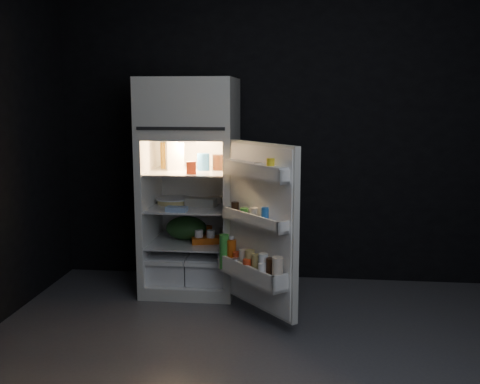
# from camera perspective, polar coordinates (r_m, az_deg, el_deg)

# --- Properties ---
(floor) EXTENTS (4.00, 3.40, 0.00)m
(floor) POSITION_cam_1_polar(r_m,az_deg,el_deg) (3.64, 3.23, -16.89)
(floor) COLOR #4B4B50
(floor) RESTS_ON ground
(wall_back) EXTENTS (4.00, 0.00, 2.70)m
(wall_back) POSITION_cam_1_polar(r_m,az_deg,el_deg) (4.97, 4.45, 6.40)
(wall_back) COLOR black
(wall_back) RESTS_ON ground
(wall_front) EXTENTS (4.00, 0.00, 2.70)m
(wall_front) POSITION_cam_1_polar(r_m,az_deg,el_deg) (1.59, 0.34, -0.34)
(wall_front) COLOR black
(wall_front) RESTS_ON ground
(refrigerator) EXTENTS (0.76, 0.71, 1.78)m
(refrigerator) POSITION_cam_1_polar(r_m,az_deg,el_deg) (4.72, -5.01, 1.41)
(refrigerator) COLOR silver
(refrigerator) RESTS_ON ground
(fridge_door) EXTENTS (0.62, 0.67, 1.22)m
(fridge_door) POSITION_cam_1_polar(r_m,az_deg,el_deg) (4.04, 1.88, -3.98)
(fridge_door) COLOR silver
(fridge_door) RESTS_ON ground
(milk_jug) EXTENTS (0.18, 0.18, 0.24)m
(milk_jug) POSITION_cam_1_polar(r_m,az_deg,el_deg) (4.71, -6.66, 3.71)
(milk_jug) COLOR white
(milk_jug) RESTS_ON refrigerator
(mayo_jar) EXTENTS (0.12, 0.12, 0.14)m
(mayo_jar) POSITION_cam_1_polar(r_m,az_deg,el_deg) (4.67, -3.75, 3.07)
(mayo_jar) COLOR blue
(mayo_jar) RESTS_ON refrigerator
(jam_jar) EXTENTS (0.12, 0.12, 0.13)m
(jam_jar) POSITION_cam_1_polar(r_m,az_deg,el_deg) (4.67, -2.21, 3.03)
(jam_jar) COLOR black
(jam_jar) RESTS_ON refrigerator
(amber_bottle) EXTENTS (0.09, 0.09, 0.22)m
(amber_bottle) POSITION_cam_1_polar(r_m,az_deg,el_deg) (4.83, -7.67, 3.71)
(amber_bottle) COLOR gold
(amber_bottle) RESTS_ON refrigerator
(small_carton) EXTENTS (0.09, 0.07, 0.10)m
(small_carton) POSITION_cam_1_polar(r_m,az_deg,el_deg) (4.45, -4.99, 2.48)
(small_carton) COLOR red
(small_carton) RESTS_ON refrigerator
(egg_carton) EXTENTS (0.27, 0.15, 0.07)m
(egg_carton) POSITION_cam_1_polar(r_m,az_deg,el_deg) (4.69, -3.99, -1.04)
(egg_carton) COLOR gray
(egg_carton) RESTS_ON refrigerator
(pie) EXTENTS (0.29, 0.29, 0.04)m
(pie) POSITION_cam_1_polar(r_m,az_deg,el_deg) (4.83, -6.78, -0.94)
(pie) COLOR tan
(pie) RESTS_ON refrigerator
(flat_package) EXTENTS (0.18, 0.10, 0.04)m
(flat_package) POSITION_cam_1_polar(r_m,az_deg,el_deg) (4.49, -6.46, -1.74)
(flat_package) COLOR #82A0C9
(flat_package) RESTS_ON refrigerator
(wrapped_pkg) EXTENTS (0.13, 0.11, 0.05)m
(wrapped_pkg) POSITION_cam_1_polar(r_m,az_deg,el_deg) (4.84, -2.58, -0.81)
(wrapped_pkg) COLOR beige
(wrapped_pkg) RESTS_ON refrigerator
(produce_bag) EXTENTS (0.43, 0.40, 0.20)m
(produce_bag) POSITION_cam_1_polar(r_m,az_deg,el_deg) (4.81, -5.47, -3.66)
(produce_bag) COLOR #193815
(produce_bag) RESTS_ON refrigerator
(yogurt_tray) EXTENTS (0.26, 0.18, 0.05)m
(yogurt_tray) POSITION_cam_1_polar(r_m,az_deg,el_deg) (4.69, -3.47, -4.90)
(yogurt_tray) COLOR #C65110
(yogurt_tray) RESTS_ON refrigerator
(small_can_red) EXTENTS (0.09, 0.09, 0.09)m
(small_can_red) POSITION_cam_1_polar(r_m,az_deg,el_deg) (4.92, -3.28, -3.97)
(small_can_red) COLOR #C65110
(small_can_red) RESTS_ON refrigerator
(small_can_silver) EXTENTS (0.09, 0.09, 0.09)m
(small_can_silver) POSITION_cam_1_polar(r_m,az_deg,el_deg) (4.84, -1.73, -4.19)
(small_can_silver) COLOR silver
(small_can_silver) RESTS_ON refrigerator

